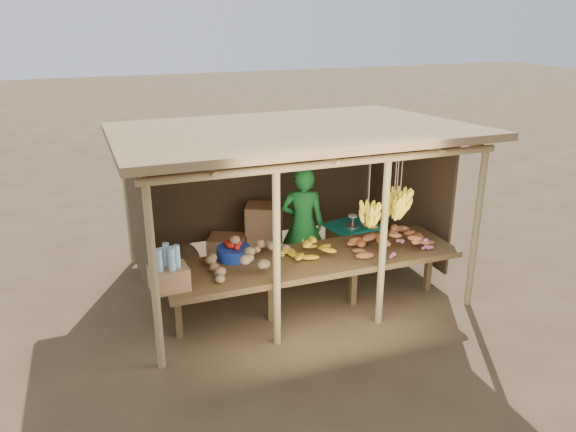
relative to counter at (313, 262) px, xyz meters
name	(u,v)px	position (x,y,z in m)	size (l,w,h in m)	color
ground	(288,281)	(0.00, 0.95, -0.74)	(60.00, 60.00, 0.00)	brown
stall_structure	(289,155)	(0.04, 1.04, 1.18)	(4.70, 3.50, 2.43)	#A28853
counter	(313,262)	(0.00, 0.00, 0.00)	(3.90, 1.05, 0.80)	brown
potato_heap	(252,252)	(-0.83, 0.03, 0.25)	(1.13, 0.68, 0.37)	olive
sweet_potato_heap	(392,235)	(1.13, -0.06, 0.24)	(1.06, 0.64, 0.36)	#AA5B2B
onion_heap	(407,238)	(1.26, -0.20, 0.24)	(0.68, 0.41, 0.35)	#B35770
banana_pile	(308,244)	(-0.05, 0.07, 0.24)	(0.63, 0.38, 0.35)	gold
tomato_basin	(234,251)	(-0.98, 0.34, 0.16)	(0.44, 0.44, 0.23)	navy
bottle_box	(169,272)	(-1.90, -0.22, 0.27)	(0.45, 0.37, 0.54)	#9C6F46
vendor	(303,225)	(0.24, 0.98, 0.13)	(0.64, 0.42, 1.74)	#176823
tarp_crate	(352,242)	(1.19, 1.23, -0.39)	(0.84, 0.77, 0.86)	brown
carton_stack	(252,238)	(-0.28, 1.86, -0.34)	(1.32, 0.63, 0.91)	#9C6F46
burlap_sacks	(170,262)	(-1.63, 1.65, -0.46)	(0.92, 0.48, 0.65)	#463420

